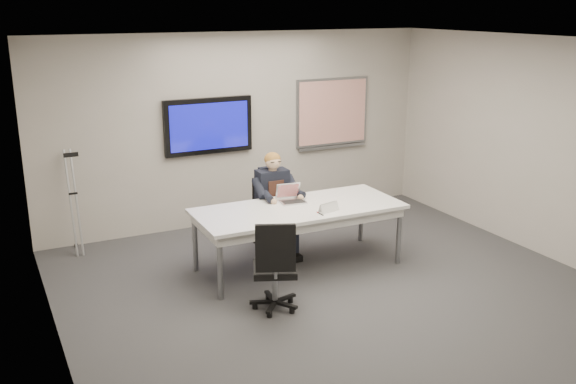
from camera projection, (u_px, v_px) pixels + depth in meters
name	position (u px, v px, depth m)	size (l,w,h in m)	color
floor	(343.00, 296.00, 7.24)	(6.00, 6.00, 0.02)	#38383A
ceiling	(350.00, 42.00, 6.45)	(6.00, 6.00, 0.02)	silver
wall_back	(240.00, 129.00, 9.42)	(6.00, 0.02, 2.80)	#ACA79B
wall_left	(50.00, 216.00, 5.56)	(0.02, 6.00, 2.80)	#ACA79B
wall_right	(549.00, 149.00, 8.12)	(0.02, 6.00, 2.80)	#ACA79B
conference_table	(299.00, 214.00, 7.86)	(2.56, 1.09, 0.79)	white
tv_display	(209.00, 126.00, 9.13)	(1.30, 0.09, 0.80)	black
whiteboard	(332.00, 113.00, 10.02)	(1.25, 0.08, 1.10)	gray
office_chair_far	(270.00, 226.00, 8.62)	(0.47, 0.47, 0.95)	black
office_chair_near	(275.00, 282.00, 6.82)	(0.65, 0.65, 1.04)	black
seated_person	(278.00, 214.00, 8.35)	(0.41, 0.71, 1.33)	#1C2030
crutch	(73.00, 200.00, 8.34)	(0.19, 0.45, 1.42)	#B1B4B9
laptop	(291.00, 197.00, 8.03)	(0.34, 0.33, 0.22)	#BDBEC0
name_tent	(329.00, 207.00, 7.65)	(0.27, 0.08, 0.11)	white
pen	(320.00, 214.00, 7.56)	(0.01, 0.01, 0.15)	black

